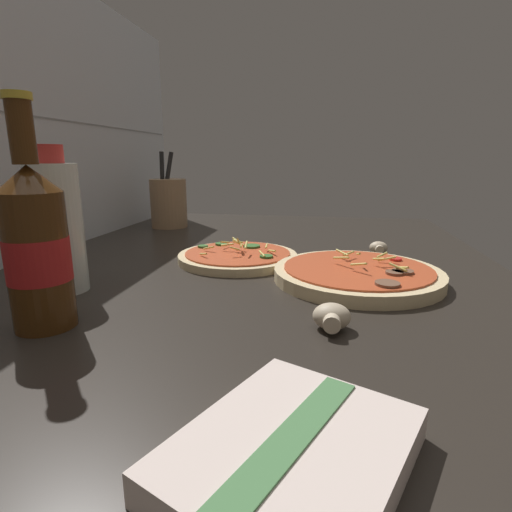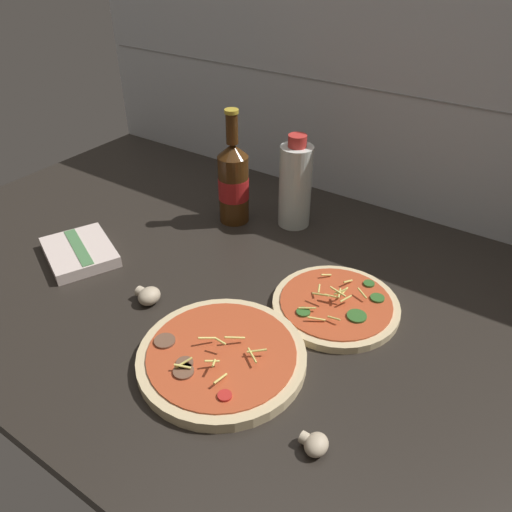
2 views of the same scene
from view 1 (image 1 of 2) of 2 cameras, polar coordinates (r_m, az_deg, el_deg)
The scene contains 9 objects.
counter_slab at distance 62.74cm, azimuth -1.87°, elevation -5.49°, with size 160.00×90.00×2.50cm.
pizza_near at distance 67.12cm, azimuth 14.28°, elevation -2.51°, with size 27.07×27.07×4.92cm.
pizza_far at distance 77.62cm, azimuth -2.62°, elevation -0.07°, with size 23.00×23.00×4.83cm.
beer_bottle at distance 51.65cm, azimuth -28.84°, elevation 1.22°, with size 6.97×6.97×26.19cm.
oil_bottle at distance 65.10cm, azimuth -26.57°, elevation 3.81°, with size 7.29×7.29×21.33cm.
mushroom_left at distance 87.00cm, azimuth 17.12°, elevation 1.13°, with size 3.92×3.73×2.61cm.
mushroom_right at distance 47.60cm, azimuth 10.76°, elevation -8.56°, with size 4.66×4.44×3.11cm.
utensil_crock at distance 118.36cm, azimuth -12.38°, elevation 7.46°, with size 10.28×10.28×21.32cm.
dish_towel at distance 28.38cm, azimuth 5.22°, elevation -26.27°, with size 19.85×18.27×2.56cm.
Camera 1 is at (-57.94, -12.29, 21.95)cm, focal length 28.00 mm.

